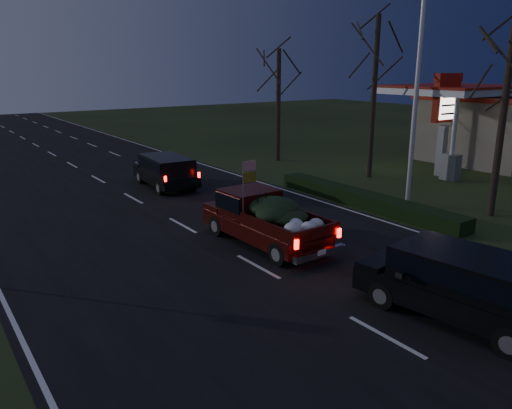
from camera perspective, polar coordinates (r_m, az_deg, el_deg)
ground at (r=15.30m, az=0.21°, el=-7.17°), size 120.00×120.00×0.00m
road_asphalt at (r=15.29m, az=0.21°, el=-7.13°), size 14.00×120.00×0.02m
hedge_row at (r=22.29m, az=12.21°, el=0.58°), size 1.00×10.00×0.60m
light_pole at (r=22.25m, az=18.00°, el=13.68°), size 0.50×0.90×9.16m
gas_price_pylon at (r=29.35m, az=20.86°, el=10.32°), size 2.00×0.41×5.57m
gas_station_building at (r=36.83m, az=26.44°, el=7.80°), size 10.00×7.00×4.00m
gas_canopy at (r=31.53m, az=21.54°, el=11.61°), size 7.10×6.10×4.88m
bare_tree_near at (r=21.87m, az=26.89°, el=13.10°), size 3.60×3.60×7.50m
bare_tree_mid at (r=27.76m, az=13.57°, el=16.00°), size 3.60×3.60×8.50m
bare_tree_far at (r=32.23m, az=2.61°, el=14.26°), size 3.60×3.60×7.00m
pickup_truck at (r=16.96m, az=1.00°, el=-1.32°), size 2.08×5.10×2.65m
lead_suv at (r=25.45m, az=-10.26°, el=4.08°), size 2.18×4.61×1.29m
rear_suv at (r=12.84m, az=23.02°, el=-8.01°), size 2.67×5.01×1.37m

